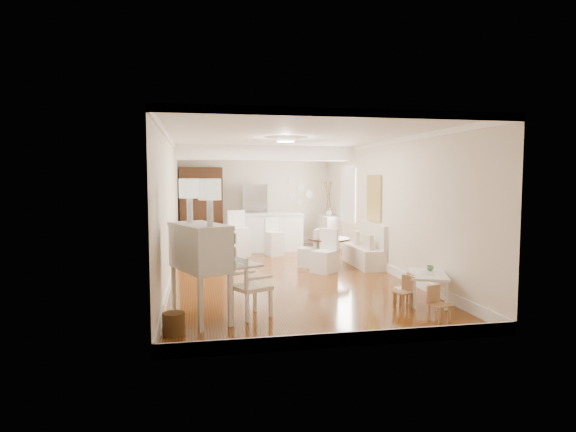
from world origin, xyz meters
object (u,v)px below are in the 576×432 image
object	(u,v)px
slip_chair_near	(324,251)
kids_chair_b	(404,288)
fridge	(267,215)
bar_stool_left	(239,234)
breakfast_counter	(265,232)
bar_stool_right	(274,237)
secretary_bureau	(200,272)
wicker_basket	(174,324)
kids_chair_c	(439,304)
kids_table	(427,288)
sideboard	(328,231)
slip_chair_far	(309,248)
dining_table	(329,252)
gustavian_armchair	(251,286)
kids_chair_a	(403,292)
pantry_cabinet	(201,208)

from	to	relation	value
slip_chair_near	kids_chair_b	bearing A→B (deg)	-30.17
fridge	bar_stool_left	bearing A→B (deg)	-118.89
kids_chair_b	breakfast_counter	distance (m)	6.05
bar_stool_right	secretary_bureau	bearing A→B (deg)	-129.39
wicker_basket	kids_chair_c	world-z (taller)	kids_chair_c
kids_table	slip_chair_near	world-z (taller)	slip_chair_near
kids_table	kids_chair_b	bearing A→B (deg)	-177.22
sideboard	slip_chair_far	bearing A→B (deg)	-118.90
bar_stool_left	breakfast_counter	bearing A→B (deg)	25.56
secretary_bureau	slip_chair_near	bearing A→B (deg)	25.87
kids_chair_c	slip_chair_far	bearing A→B (deg)	81.26
bar_stool_right	fridge	world-z (taller)	fridge
slip_chair_far	fridge	bearing A→B (deg)	-148.02
kids_chair_c	fridge	xyz separation A→B (m)	(-1.26, 7.93, 0.65)
dining_table	bar_stool_left	xyz separation A→B (m)	(-1.86, 1.84, 0.26)
gustavian_armchair	kids_chair_a	distance (m)	2.36
gustavian_armchair	sideboard	world-z (taller)	sideboard
kids_chair_a	sideboard	size ratio (longest dim) A/B	0.53
bar_stool_left	pantry_cabinet	bearing A→B (deg)	99.87
gustavian_armchair	dining_table	size ratio (longest dim) A/B	0.94
gustavian_armchair	bar_stool_right	world-z (taller)	bar_stool_right
kids_chair_a	dining_table	bearing A→B (deg)	160.61
kids_table	breakfast_counter	world-z (taller)	breakfast_counter
kids_chair_a	breakfast_counter	distance (m)	6.25
kids_chair_a	sideboard	world-z (taller)	sideboard
bar_stool_left	pantry_cabinet	size ratio (longest dim) A/B	0.51
gustavian_armchair	breakfast_counter	size ratio (longest dim) A/B	0.44
bar_stool_left	slip_chair_far	bearing A→B (deg)	-69.48
pantry_cabinet	sideboard	bearing A→B (deg)	-10.48
gustavian_armchair	bar_stool_right	xyz separation A→B (m)	(1.21, 5.35, 0.03)
slip_chair_far	breakfast_counter	world-z (taller)	breakfast_counter
gustavian_armchair	wicker_basket	bearing A→B (deg)	92.68
slip_chair_far	kids_table	bearing A→B (deg)	44.58
kids_chair_a	bar_stool_left	distance (m)	5.78
wicker_basket	kids_chair_a	size ratio (longest dim) A/B	0.57
kids_chair_c	gustavian_armchair	bearing A→B (deg)	143.98
bar_stool_left	fridge	size ratio (longest dim) A/B	0.65
secretary_bureau	kids_table	world-z (taller)	secretary_bureau
wicker_basket	fridge	world-z (taller)	fridge
sideboard	kids_chair_a	bearing A→B (deg)	-100.96
pantry_cabinet	fridge	size ratio (longest dim) A/B	1.28
kids_chair_c	breakfast_counter	world-z (taller)	breakfast_counter
kids_chair_b	bar_stool_left	distance (m)	5.61
kids_chair_b	pantry_cabinet	bearing A→B (deg)	-153.20
slip_chair_far	pantry_cabinet	distance (m)	4.35
slip_chair_far	pantry_cabinet	bearing A→B (deg)	-122.00
kids_chair_a	bar_stool_left	bearing A→B (deg)	178.37
slip_chair_far	sideboard	bearing A→B (deg)	-178.23
slip_chair_near	pantry_cabinet	distance (m)	4.99
dining_table	slip_chair_far	xyz separation A→B (m)	(-0.46, 0.04, 0.10)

